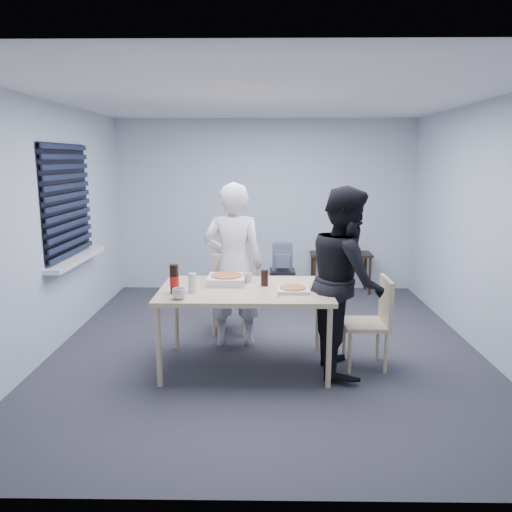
{
  "coord_description": "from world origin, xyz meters",
  "views": [
    {
      "loc": [
        -0.04,
        -5.14,
        2.01
      ],
      "look_at": [
        -0.11,
        0.1,
        0.98
      ],
      "focal_mm": 35.0,
      "sensor_mm": 36.0,
      "label": 1
    }
  ],
  "objects_px": {
    "person_white": "(233,265)",
    "mug_b": "(248,278)",
    "chair_right": "(374,316)",
    "stool": "(282,278)",
    "chair_far": "(230,287)",
    "side_table": "(341,258)",
    "soda_bottle": "(174,279)",
    "mug_a": "(179,294)",
    "backpack": "(282,257)",
    "dining_table": "(245,294)",
    "person_black": "(346,280)"
  },
  "relations": [
    {
      "from": "person_white",
      "to": "mug_b",
      "type": "distance_m",
      "value": 0.41
    },
    {
      "from": "chair_right",
      "to": "stool",
      "type": "xyz_separation_m",
      "value": [
        -0.81,
        2.14,
        -0.14
      ]
    },
    {
      "from": "chair_far",
      "to": "mug_b",
      "type": "distance_m",
      "value": 0.94
    },
    {
      "from": "chair_far",
      "to": "side_table",
      "type": "xyz_separation_m",
      "value": [
        1.57,
        1.72,
        0.01
      ]
    },
    {
      "from": "soda_bottle",
      "to": "mug_a",
      "type": "bearing_deg",
      "value": -68.88
    },
    {
      "from": "chair_far",
      "to": "soda_bottle",
      "type": "xyz_separation_m",
      "value": [
        -0.42,
        -1.28,
        0.41
      ]
    },
    {
      "from": "side_table",
      "to": "mug_b",
      "type": "height_order",
      "value": "mug_b"
    },
    {
      "from": "side_table",
      "to": "backpack",
      "type": "xyz_separation_m",
      "value": [
        -0.91,
        -0.66,
        0.15
      ]
    },
    {
      "from": "stool",
      "to": "mug_a",
      "type": "height_order",
      "value": "mug_a"
    },
    {
      "from": "mug_a",
      "to": "person_white",
      "type": "bearing_deg",
      "value": 66.88
    },
    {
      "from": "stool",
      "to": "mug_b",
      "type": "distance_m",
      "value": 2.02
    },
    {
      "from": "side_table",
      "to": "stool",
      "type": "relative_size",
      "value": 1.87
    },
    {
      "from": "stool",
      "to": "backpack",
      "type": "relative_size",
      "value": 1.26
    },
    {
      "from": "soda_bottle",
      "to": "chair_far",
      "type": "bearing_deg",
      "value": 71.78
    },
    {
      "from": "backpack",
      "to": "dining_table",
      "type": "bearing_deg",
      "value": -122.45
    },
    {
      "from": "person_white",
      "to": "backpack",
      "type": "bearing_deg",
      "value": -110.9
    },
    {
      "from": "chair_right",
      "to": "backpack",
      "type": "distance_m",
      "value": 2.28
    },
    {
      "from": "chair_right",
      "to": "backpack",
      "type": "height_order",
      "value": "chair_right"
    },
    {
      "from": "person_black",
      "to": "stool",
      "type": "bearing_deg",
      "value": 13.11
    },
    {
      "from": "chair_far",
      "to": "person_white",
      "type": "xyz_separation_m",
      "value": [
        0.08,
        -0.48,
        0.37
      ]
    },
    {
      "from": "person_black",
      "to": "stool",
      "type": "distance_m",
      "value": 2.31
    },
    {
      "from": "dining_table",
      "to": "backpack",
      "type": "height_order",
      "value": "backpack"
    },
    {
      "from": "person_white",
      "to": "soda_bottle",
      "type": "bearing_deg",
      "value": 58.2
    },
    {
      "from": "mug_a",
      "to": "soda_bottle",
      "type": "relative_size",
      "value": 0.46
    },
    {
      "from": "dining_table",
      "to": "mug_b",
      "type": "distance_m",
      "value": 0.26
    },
    {
      "from": "side_table",
      "to": "chair_right",
      "type": "bearing_deg",
      "value": -92.05
    },
    {
      "from": "mug_b",
      "to": "chair_far",
      "type": "bearing_deg",
      "value": 105.76
    },
    {
      "from": "person_white",
      "to": "side_table",
      "type": "bearing_deg",
      "value": -124.27
    },
    {
      "from": "dining_table",
      "to": "mug_a",
      "type": "height_order",
      "value": "mug_a"
    },
    {
      "from": "chair_right",
      "to": "chair_far",
      "type": "bearing_deg",
      "value": 143.93
    },
    {
      "from": "person_black",
      "to": "mug_b",
      "type": "bearing_deg",
      "value": 73.19
    },
    {
      "from": "dining_table",
      "to": "mug_b",
      "type": "relative_size",
      "value": 16.26
    },
    {
      "from": "dining_table",
      "to": "chair_far",
      "type": "distance_m",
      "value": 1.13
    },
    {
      "from": "backpack",
      "to": "side_table",
      "type": "bearing_deg",
      "value": 15.14
    },
    {
      "from": "chair_right",
      "to": "person_white",
      "type": "bearing_deg",
      "value": 156.89
    },
    {
      "from": "dining_table",
      "to": "stool",
      "type": "relative_size",
      "value": 3.35
    },
    {
      "from": "stool",
      "to": "chair_far",
      "type": "bearing_deg",
      "value": -121.76
    },
    {
      "from": "chair_far",
      "to": "stool",
      "type": "xyz_separation_m",
      "value": [
        0.66,
        1.07,
        -0.14
      ]
    },
    {
      "from": "side_table",
      "to": "mug_a",
      "type": "distance_m",
      "value": 3.73
    },
    {
      "from": "person_white",
      "to": "side_table",
      "type": "height_order",
      "value": "person_white"
    },
    {
      "from": "person_white",
      "to": "backpack",
      "type": "xyz_separation_m",
      "value": [
        0.59,
        1.53,
        -0.21
      ]
    },
    {
      "from": "mug_b",
      "to": "soda_bottle",
      "type": "bearing_deg",
      "value": -147.0
    },
    {
      "from": "dining_table",
      "to": "side_table",
      "type": "relative_size",
      "value": 1.79
    },
    {
      "from": "soda_bottle",
      "to": "stool",
      "type": "bearing_deg",
      "value": 65.24
    },
    {
      "from": "chair_right",
      "to": "mug_b",
      "type": "relative_size",
      "value": 8.9
    },
    {
      "from": "dining_table",
      "to": "soda_bottle",
      "type": "distance_m",
      "value": 0.7
    },
    {
      "from": "dining_table",
      "to": "mug_a",
      "type": "xyz_separation_m",
      "value": [
        -0.57,
        -0.38,
        0.11
      ]
    },
    {
      "from": "dining_table",
      "to": "chair_right",
      "type": "xyz_separation_m",
      "value": [
        1.25,
        0.02,
        -0.22
      ]
    },
    {
      "from": "chair_far",
      "to": "backpack",
      "type": "height_order",
      "value": "chair_far"
    },
    {
      "from": "person_white",
      "to": "soda_bottle",
      "type": "xyz_separation_m",
      "value": [
        -0.5,
        -0.8,
        0.04
      ]
    }
  ]
}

